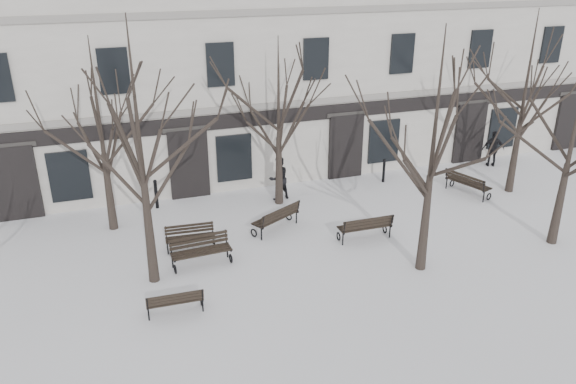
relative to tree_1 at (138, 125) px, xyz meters
name	(u,v)px	position (x,y,z in m)	size (l,w,h in m)	color
ground	(345,278)	(5.71, -1.79, -5.00)	(100.00, 100.00, 0.00)	white
building	(239,41)	(5.71, 11.17, 0.51)	(40.40, 10.20, 11.40)	beige
tree_1	(138,125)	(0.00, 0.00, 0.00)	(5.60, 5.60, 8.00)	black
tree_2	(435,125)	(8.25, -2.03, -0.22)	(5.36, 5.36, 7.66)	black
tree_3	(576,122)	(13.56, -1.98, -0.62)	(4.91, 4.91, 7.01)	black
tree_4	(98,114)	(-1.02, 4.14, -0.65)	(4.88, 4.88, 6.97)	black
tree_5	(279,103)	(5.50, 4.34, -0.84)	(4.66, 4.66, 6.66)	black
tree_6	(527,82)	(15.22, 2.36, -0.31)	(5.26, 5.26, 7.51)	black
bench_0	(201,250)	(1.58, 0.50, -4.47)	(1.98, 0.82, 0.98)	black
bench_1	(175,301)	(0.38, -2.00, -4.57)	(1.61, 0.64, 0.80)	black
bench_2	(366,226)	(7.41, 0.32, -4.48)	(1.94, 0.73, 0.97)	black
bench_3	(190,236)	(1.43, 1.70, -4.55)	(1.71, 0.73, 0.84)	black
bench_4	(277,217)	(4.67, 2.02, -4.47)	(2.03, 1.54, 0.99)	black
bench_5	(467,183)	(13.24, 2.62, -4.47)	(1.29, 2.05, 0.98)	black
bollard_a	(156,193)	(0.73, 5.45, -4.35)	(0.16, 0.16, 1.22)	black
bollard_b	(384,170)	(10.60, 5.03, -4.42)	(0.14, 0.14, 1.09)	black
pedestrian_b	(279,199)	(5.61, 4.73, -5.00)	(0.89, 0.69, 1.83)	black
pedestrian_c	(491,166)	(16.45, 5.18, -5.00)	(1.01, 0.42, 1.72)	black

